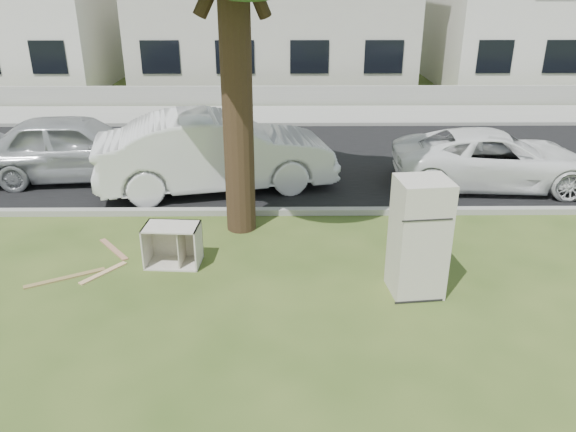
{
  "coord_description": "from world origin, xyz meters",
  "views": [
    {
      "loc": [
        0.39,
        -7.85,
        4.41
      ],
      "look_at": [
        0.47,
        0.6,
        0.76
      ],
      "focal_mm": 35.0,
      "sensor_mm": 36.0,
      "label": 1
    }
  ],
  "objects_px": {
    "car_center": "(216,152)",
    "car_right": "(495,159)",
    "fridge": "(419,237)",
    "cabinet": "(173,245)",
    "car_left": "(77,147)"
  },
  "relations": [
    {
      "from": "fridge",
      "to": "car_left",
      "type": "height_order",
      "value": "fridge"
    },
    {
      "from": "car_center",
      "to": "fridge",
      "type": "bearing_deg",
      "value": -155.33
    },
    {
      "from": "fridge",
      "to": "car_left",
      "type": "xyz_separation_m",
      "value": [
        -6.72,
        5.14,
        -0.13
      ]
    },
    {
      "from": "car_left",
      "to": "cabinet",
      "type": "bearing_deg",
      "value": -150.37
    },
    {
      "from": "fridge",
      "to": "car_center",
      "type": "relative_size",
      "value": 0.35
    },
    {
      "from": "cabinet",
      "to": "car_left",
      "type": "distance_m",
      "value": 5.18
    },
    {
      "from": "car_center",
      "to": "car_right",
      "type": "xyz_separation_m",
      "value": [
        6.19,
        0.14,
        -0.22
      ]
    },
    {
      "from": "cabinet",
      "to": "car_left",
      "type": "xyz_separation_m",
      "value": [
        -2.94,
        4.25,
        0.41
      ]
    },
    {
      "from": "cabinet",
      "to": "car_right",
      "type": "relative_size",
      "value": 0.2
    },
    {
      "from": "cabinet",
      "to": "car_center",
      "type": "distance_m",
      "value": 3.62
    },
    {
      "from": "car_center",
      "to": "car_left",
      "type": "height_order",
      "value": "car_center"
    },
    {
      "from": "fridge",
      "to": "car_right",
      "type": "distance_m",
      "value": 5.36
    },
    {
      "from": "car_right",
      "to": "car_left",
      "type": "relative_size",
      "value": 1.01
    },
    {
      "from": "car_right",
      "to": "car_center",
      "type": "bearing_deg",
      "value": 94.82
    },
    {
      "from": "fridge",
      "to": "car_center",
      "type": "height_order",
      "value": "fridge"
    }
  ]
}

